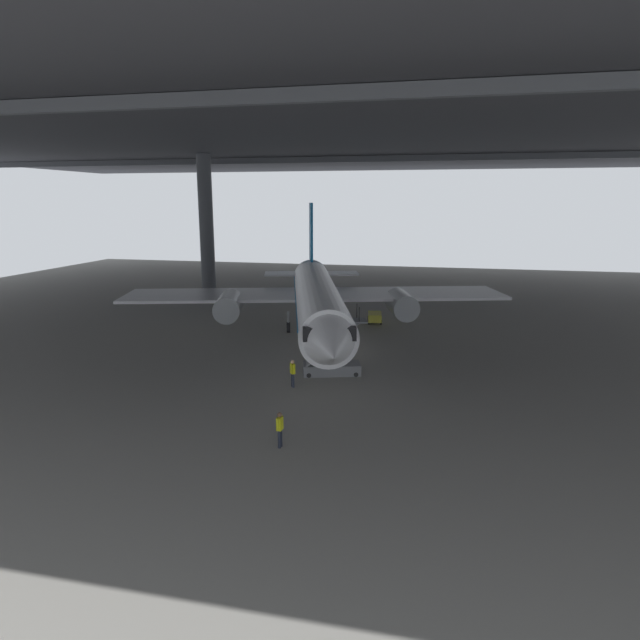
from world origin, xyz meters
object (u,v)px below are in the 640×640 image
at_px(crew_worker_near_nose, 280,427).
at_px(boarding_stairs, 333,363).
at_px(baggage_tug, 375,317).
at_px(airplane_main, 317,298).
at_px(crew_worker_by_stairs, 293,372).

bearing_deg(crew_worker_near_nose, boarding_stairs, 88.76).
bearing_deg(baggage_tug, boarding_stairs, -93.07).
relative_size(airplane_main, boarding_stairs, 7.43).
distance_m(boarding_stairs, baggage_tug, 15.62).
bearing_deg(boarding_stairs, airplane_main, 109.03).
distance_m(crew_worker_by_stairs, baggage_tug, 18.82).
distance_m(crew_worker_near_nose, crew_worker_by_stairs, 8.12).
bearing_deg(baggage_tug, crew_worker_by_stairs, -98.17).
xyz_separation_m(crew_worker_near_nose, crew_worker_by_stairs, (-1.60, 7.96, 0.01)).
bearing_deg(crew_worker_near_nose, baggage_tug, 87.69).
bearing_deg(boarding_stairs, crew_worker_by_stairs, -121.28).
xyz_separation_m(airplane_main, crew_worker_near_nose, (2.86, -19.97, -2.36)).
height_order(crew_worker_near_nose, baggage_tug, crew_worker_near_nose).
distance_m(airplane_main, boarding_stairs, 9.85).
distance_m(boarding_stairs, crew_worker_by_stairs, 3.55).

